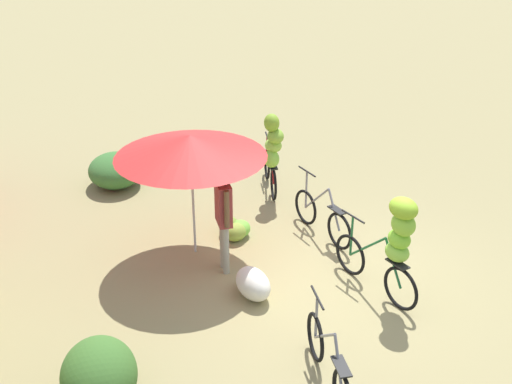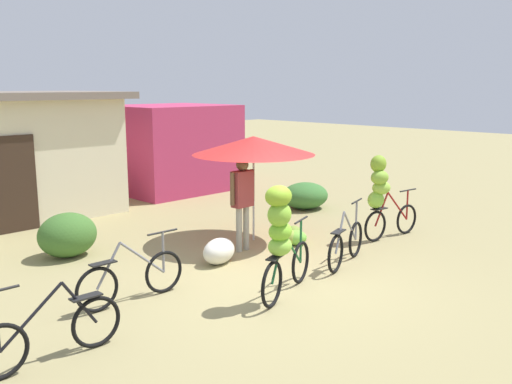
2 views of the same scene
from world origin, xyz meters
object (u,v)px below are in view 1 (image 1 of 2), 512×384
(bicycle_by_shop, at_px, (322,217))
(produce_sack, at_px, (253,284))
(person_bystander, at_px, (224,210))
(bicycle_center_loaded, at_px, (394,239))
(market_umbrella, at_px, (190,146))
(bicycle_rightmost, at_px, (272,149))
(banana_pile_on_ground, at_px, (235,229))
(bicycle_near_pile, at_px, (328,363))

(bicycle_by_shop, relative_size, produce_sack, 2.25)
(person_bystander, bearing_deg, bicycle_center_loaded, -121.53)
(market_umbrella, bearing_deg, bicycle_rightmost, -45.36)
(bicycle_center_loaded, bearing_deg, banana_pile_on_ground, 38.04)
(banana_pile_on_ground, xyz_separation_m, person_bystander, (-0.97, 0.36, 0.90))
(bicycle_center_loaded, relative_size, bicycle_rightmost, 0.99)
(bicycle_rightmost, bearing_deg, bicycle_near_pile, 172.26)
(bicycle_center_loaded, height_order, person_bystander, person_bystander)
(bicycle_near_pile, bearing_deg, bicycle_by_shop, -17.89)
(bicycle_rightmost, relative_size, person_bystander, 0.99)
(bicycle_center_loaded, relative_size, produce_sack, 2.39)
(banana_pile_on_ground, xyz_separation_m, produce_sack, (-1.78, 0.10, 0.07))
(bicycle_rightmost, distance_m, person_bystander, 2.78)
(market_umbrella, distance_m, person_bystander, 1.11)
(banana_pile_on_ground, bearing_deg, bicycle_by_shop, -101.35)
(produce_sack, bearing_deg, person_bystander, 17.78)
(bicycle_rightmost, xyz_separation_m, banana_pile_on_ground, (-1.42, 1.04, -0.81))
(market_umbrella, height_order, bicycle_center_loaded, market_umbrella)
(bicycle_rightmost, relative_size, produce_sack, 2.41)
(bicycle_center_loaded, bearing_deg, bicycle_rightmost, 11.49)
(market_umbrella, height_order, bicycle_by_shop, market_umbrella)
(person_bystander, bearing_deg, produce_sack, -162.22)
(bicycle_by_shop, distance_m, produce_sack, 2.16)
(bicycle_near_pile, distance_m, bicycle_center_loaded, 2.18)
(bicycle_near_pile, bearing_deg, market_umbrella, 17.06)
(market_umbrella, xyz_separation_m, bicycle_by_shop, (0.03, -2.19, -1.51))
(bicycle_by_shop, relative_size, person_bystander, 0.92)
(bicycle_near_pile, bearing_deg, bicycle_rightmost, -7.74)
(banana_pile_on_ground, bearing_deg, bicycle_center_loaded, -141.96)
(bicycle_near_pile, xyz_separation_m, person_bystander, (2.81, 0.69, 0.70))
(bicycle_center_loaded, distance_m, bicycle_rightmost, 3.80)
(person_bystander, bearing_deg, bicycle_by_shop, -69.52)
(bicycle_center_loaded, relative_size, person_bystander, 0.98)
(bicycle_by_shop, distance_m, bicycle_rightmost, 1.87)
(bicycle_center_loaded, distance_m, person_bystander, 2.53)
(bicycle_center_loaded, height_order, produce_sack, bicycle_center_loaded)
(bicycle_center_loaded, relative_size, banana_pile_on_ground, 2.37)
(market_umbrella, relative_size, bicycle_rightmost, 1.40)
(bicycle_center_loaded, relative_size, bicycle_by_shop, 1.06)
(bicycle_by_shop, bearing_deg, bicycle_rightmost, 13.71)
(bicycle_near_pile, distance_m, bicycle_rightmost, 5.29)
(bicycle_by_shop, height_order, bicycle_rightmost, bicycle_rightmost)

